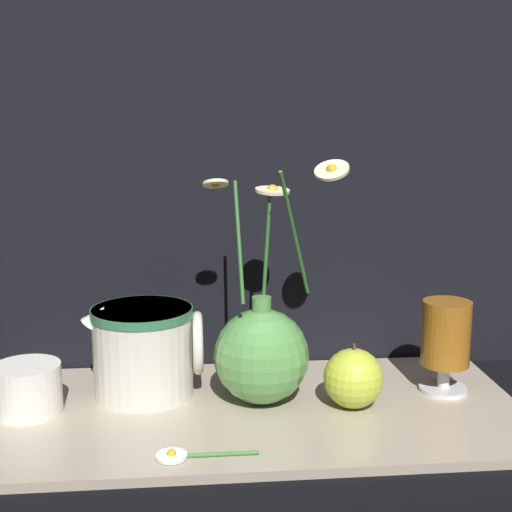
{
  "coord_description": "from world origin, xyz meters",
  "views": [
    {
      "loc": [
        -0.08,
        -0.89,
        0.4
      ],
      "look_at": [
        0.0,
        0.0,
        0.22
      ],
      "focal_mm": 50.0,
      "sensor_mm": 36.0,
      "label": 1
    }
  ],
  "objects": [
    {
      "name": "shelf",
      "position": [
        0.0,
        0.0,
        0.01
      ],
      "size": [
        0.72,
        0.35,
        0.01
      ],
      "color": "tan",
      "rests_on": "ground_plane"
    },
    {
      "name": "loose_daisy",
      "position": [
        -0.09,
        -0.13,
        0.02
      ],
      "size": [
        0.12,
        0.04,
        0.01
      ],
      "color": "#3D7A33",
      "rests_on": "shelf"
    },
    {
      "name": "backdrop_wall",
      "position": [
        0.0,
        0.19,
        0.55
      ],
      "size": [
        1.22,
        0.02,
        1.1
      ],
      "color": "black",
      "rests_on": "ground_plane"
    },
    {
      "name": "yellow_mug",
      "position": [
        -0.3,
        0.01,
        0.04
      ],
      "size": [
        0.1,
        0.09,
        0.07
      ],
      "color": "silver",
      "rests_on": "shelf"
    },
    {
      "name": "orange_fruit",
      "position": [
        0.13,
        -0.01,
        0.05
      ],
      "size": [
        0.08,
        0.08,
        0.09
      ],
      "color": "#B7C638",
      "rests_on": "shelf"
    },
    {
      "name": "vase_with_flowers",
      "position": [
        0.01,
        0.02,
        0.08
      ],
      "size": [
        0.19,
        0.14,
        0.33
      ],
      "color": "#59994C",
      "rests_on": "shelf"
    },
    {
      "name": "ceramic_pitcher",
      "position": [
        -0.14,
        0.06,
        0.08
      ],
      "size": [
        0.16,
        0.14,
        0.14
      ],
      "color": "beige",
      "rests_on": "shelf"
    },
    {
      "name": "tea_glass",
      "position": [
        0.27,
        0.03,
        0.09
      ],
      "size": [
        0.07,
        0.07,
        0.13
      ],
      "color": "silver",
      "rests_on": "shelf"
    },
    {
      "name": "ground_plane",
      "position": [
        0.0,
        0.0,
        0.0
      ],
      "size": [
        6.0,
        6.0,
        0.0
      ],
      "primitive_type": "plane",
      "color": "black"
    }
  ]
}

